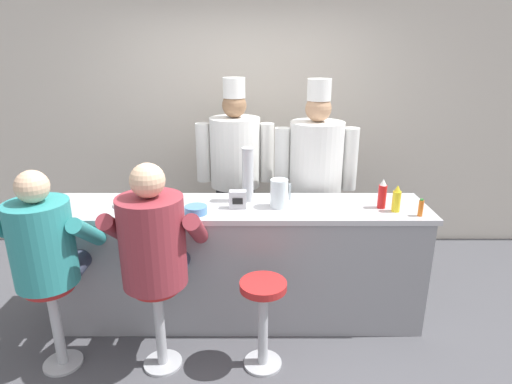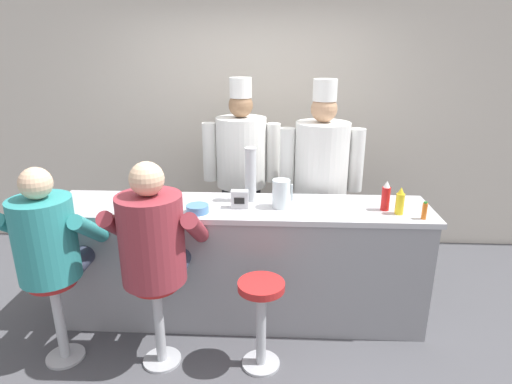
% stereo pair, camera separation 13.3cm
% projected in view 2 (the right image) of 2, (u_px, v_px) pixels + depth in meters
% --- Properties ---
extents(ground_plane, '(20.00, 20.00, 0.00)m').
position_uv_depth(ground_plane, '(238.00, 337.00, 3.28)').
color(ground_plane, '#4C4C51').
extents(wall_back, '(10.00, 0.06, 2.70)m').
position_uv_depth(wall_back, '(251.00, 122.00, 4.55)').
color(wall_back, beige).
rests_on(wall_back, ground_plane).
extents(diner_counter, '(2.89, 0.59, 0.97)m').
position_uv_depth(diner_counter, '(240.00, 262.00, 3.40)').
color(diner_counter, gray).
rests_on(diner_counter, ground_plane).
extents(ketchup_bottle_red, '(0.06, 0.06, 0.23)m').
position_uv_depth(ketchup_bottle_red, '(386.00, 197.00, 3.12)').
color(ketchup_bottle_red, red).
rests_on(ketchup_bottle_red, diner_counter).
extents(mustard_bottle_yellow, '(0.06, 0.06, 0.20)m').
position_uv_depth(mustard_bottle_yellow, '(400.00, 202.00, 3.05)').
color(mustard_bottle_yellow, yellow).
rests_on(mustard_bottle_yellow, diner_counter).
extents(hot_sauce_bottle_orange, '(0.03, 0.03, 0.13)m').
position_uv_depth(hot_sauce_bottle_orange, '(424.00, 211.00, 2.97)').
color(hot_sauce_bottle_orange, orange).
rests_on(hot_sauce_bottle_orange, diner_counter).
extents(water_pitcher_clear, '(0.15, 0.13, 0.21)m').
position_uv_depth(water_pitcher_clear, '(281.00, 194.00, 3.17)').
color(water_pitcher_clear, silver).
rests_on(water_pitcher_clear, diner_counter).
extents(breakfast_plate, '(0.23, 0.23, 0.05)m').
position_uv_depth(breakfast_plate, '(133.00, 201.00, 3.29)').
color(breakfast_plate, white).
rests_on(breakfast_plate, diner_counter).
extents(cereal_bowl, '(0.16, 0.16, 0.06)m').
position_uv_depth(cereal_bowl, '(198.00, 209.00, 3.10)').
color(cereal_bowl, '#4C7FB7').
rests_on(cereal_bowl, diner_counter).
extents(coffee_mug_white, '(0.13, 0.08, 0.08)m').
position_uv_depth(coffee_mug_white, '(156.00, 205.00, 3.15)').
color(coffee_mug_white, white).
rests_on(coffee_mug_white, diner_counter).
extents(coffee_mug_blue, '(0.12, 0.08, 0.08)m').
position_uv_depth(coffee_mug_blue, '(62.00, 200.00, 3.23)').
color(coffee_mug_blue, '#4C7AB2').
rests_on(coffee_mug_blue, diner_counter).
extents(cup_stack_steel, '(0.09, 0.09, 0.42)m').
position_uv_depth(cup_stack_steel, '(251.00, 175.00, 3.28)').
color(cup_stack_steel, '#B7BABF').
rests_on(cup_stack_steel, diner_counter).
extents(napkin_dispenser_chrome, '(0.13, 0.08, 0.13)m').
position_uv_depth(napkin_dispenser_chrome, '(240.00, 199.00, 3.18)').
color(napkin_dispenser_chrome, silver).
rests_on(napkin_dispenser_chrome, diner_counter).
extents(diner_seated_teal, '(0.60, 0.59, 1.41)m').
position_uv_depth(diner_seated_teal, '(49.00, 243.00, 2.81)').
color(diner_seated_teal, '#B2B5BA').
rests_on(diner_seated_teal, ground_plane).
extents(diner_seated_maroon, '(0.63, 0.62, 1.46)m').
position_uv_depth(diner_seated_maroon, '(154.00, 242.00, 2.77)').
color(diner_seated_maroon, '#B2B5BA').
rests_on(diner_seated_maroon, ground_plane).
extents(empty_stool_round, '(0.31, 0.31, 0.65)m').
position_uv_depth(empty_stool_round, '(261.00, 311.00, 2.86)').
color(empty_stool_round, '#B2B5BA').
rests_on(empty_stool_round, ground_plane).
extents(cook_in_whites_near, '(0.72, 0.46, 1.85)m').
position_uv_depth(cook_in_whites_near, '(241.00, 169.00, 4.04)').
color(cook_in_whites_near, '#232328').
rests_on(cook_in_whites_near, ground_plane).
extents(cook_in_whites_far, '(0.73, 0.47, 1.86)m').
position_uv_depth(cook_in_whites_far, '(321.00, 177.00, 3.76)').
color(cook_in_whites_far, '#232328').
rests_on(cook_in_whites_far, ground_plane).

